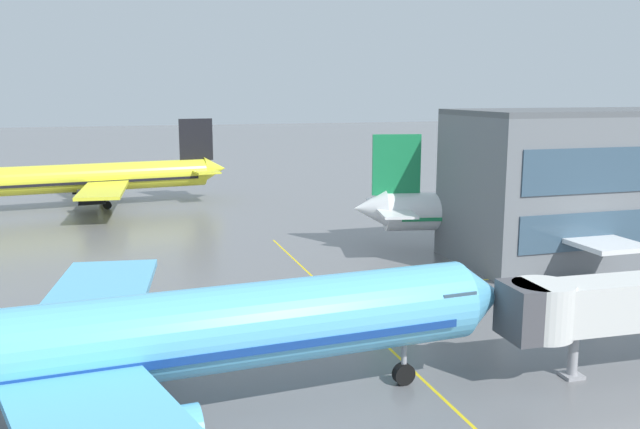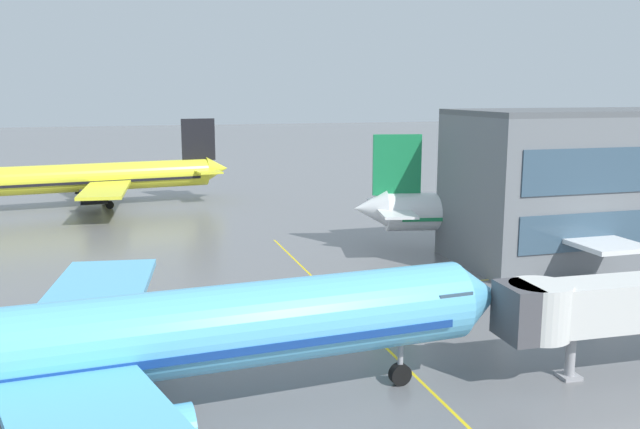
{
  "view_description": "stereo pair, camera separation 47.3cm",
  "coord_description": "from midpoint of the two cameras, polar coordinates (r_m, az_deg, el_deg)",
  "views": [
    {
      "loc": [
        -15.55,
        -17.04,
        15.74
      ],
      "look_at": [
        1.53,
        39.53,
        4.84
      ],
      "focal_mm": 37.89,
      "sensor_mm": 36.0,
      "label": 1
    },
    {
      "loc": [
        -15.09,
        -17.17,
        15.74
      ],
      "look_at": [
        1.53,
        39.53,
        4.84
      ],
      "focal_mm": 37.89,
      "sensor_mm": 36.0,
      "label": 2
    }
  ],
  "objects": [
    {
      "name": "airliner_front_gate",
      "position": [
        32.67,
        -16.72,
        -10.34
      ],
      "size": [
        41.37,
        35.6,
        12.86
      ],
      "color": "#5BB7E5",
      "rests_on": "ground"
    },
    {
      "name": "airliner_second_row",
      "position": [
        70.57,
        18.02,
        0.32
      ],
      "size": [
        37.07,
        31.49,
        11.59
      ],
      "color": "white",
      "rests_on": "ground"
    },
    {
      "name": "airliner_third_row",
      "position": [
        96.95,
        -18.34,
        2.97
      ],
      "size": [
        37.86,
        32.42,
        11.77
      ],
      "color": "yellow",
      "rests_on": "ground"
    },
    {
      "name": "taxiway_markings",
      "position": [
        38.72,
        8.76,
        -13.66
      ],
      "size": [
        144.73,
        73.84,
        0.01
      ],
      "color": "yellow",
      "rests_on": "ground"
    },
    {
      "name": "jet_bridge",
      "position": [
        41.2,
        23.94,
        -6.96
      ],
      "size": [
        16.25,
        3.54,
        5.58
      ],
      "color": "silver",
      "rests_on": "ground"
    }
  ]
}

